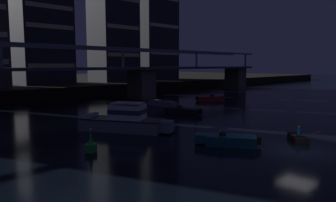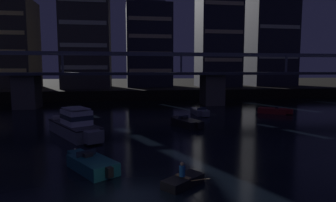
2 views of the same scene
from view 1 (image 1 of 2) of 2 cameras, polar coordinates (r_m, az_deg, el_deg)
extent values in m
plane|color=black|center=(25.81, 22.43, -8.32)|extent=(400.00, 400.00, 0.00)
cube|color=#605B51|center=(61.39, -4.79, 3.13)|extent=(3.60, 4.40, 5.55)
cube|color=#605B51|center=(85.69, 12.05, 3.97)|extent=(3.60, 4.40, 5.55)
cube|color=#3D424C|center=(52.44, -18.55, 5.52)|extent=(102.79, 6.40, 0.45)
cube|color=slate|center=(49.93, -17.20, 9.46)|extent=(102.79, 0.36, 0.36)
cube|color=slate|center=(55.13, -20.02, 9.06)|extent=(102.79, 0.36, 0.36)
cube|color=slate|center=(46.19, -27.93, 7.27)|extent=(0.30, 0.30, 3.20)
cube|color=slate|center=(55.03, -8.09, 7.72)|extent=(0.30, 0.30, 3.20)
cube|color=slate|center=(68.35, 5.17, 7.52)|extent=(0.30, 0.30, 3.20)
cube|color=slate|center=(84.06, 13.79, 7.17)|extent=(0.30, 0.30, 3.20)
cube|color=#282833|center=(76.24, -22.11, 10.50)|extent=(11.00, 11.21, 20.21)
cube|color=beige|center=(70.83, -20.13, 6.01)|extent=(10.12, 0.10, 0.90)
cube|color=beige|center=(70.94, -20.25, 9.27)|extent=(10.12, 0.10, 0.90)
cube|color=beige|center=(71.27, -20.39, 12.52)|extent=(10.12, 0.10, 0.90)
cube|color=beige|center=(71.83, -20.52, 15.72)|extent=(10.12, 0.10, 0.90)
cube|color=#282833|center=(82.97, -9.87, 15.06)|extent=(10.29, 8.59, 33.28)
cube|color=beige|center=(78.55, -7.90, 8.27)|extent=(9.47, 0.10, 0.90)
cube|color=beige|center=(79.04, -7.97, 13.09)|extent=(9.47, 0.10, 0.90)
cube|color=#282833|center=(94.36, -2.85, 15.40)|extent=(11.63, 10.29, 37.51)
cube|color=beige|center=(89.49, -0.56, 8.65)|extent=(10.70, 0.10, 0.90)
cube|color=beige|center=(90.08, -0.57, 13.42)|extent=(10.70, 0.10, 0.90)
cube|color=gray|center=(31.22, -8.29, -4.24)|extent=(6.16, 8.26, 1.20)
cube|color=gray|center=(29.63, -0.24, -4.60)|extent=(1.78, 1.66, 1.04)
cube|color=black|center=(31.12, -8.30, -3.24)|extent=(6.27, 8.36, 0.10)
cube|color=white|center=(30.76, -7.31, -1.93)|extent=(3.39, 3.82, 1.40)
cube|color=#283342|center=(30.76, -7.31, -1.84)|extent=(3.44, 3.87, 0.44)
cube|color=silver|center=(30.65, -7.33, -0.36)|extent=(3.05, 3.44, 0.08)
cube|color=#B7B2A8|center=(32.64, -13.75, -2.50)|extent=(2.11, 1.53, 0.36)
cube|color=maroon|center=(57.22, 7.25, 0.46)|extent=(4.23, 3.73, 0.80)
cube|color=maroon|center=(57.95, 9.53, 0.55)|extent=(1.31, 1.33, 0.70)
cube|color=#283342|center=(57.41, 8.07, 1.05)|extent=(0.86, 1.16, 0.36)
cube|color=#262628|center=(57.35, 7.83, 0.99)|extent=(0.65, 0.69, 0.24)
cube|color=black|center=(56.64, 5.16, 0.53)|extent=(0.50, 0.50, 0.60)
sphere|color=#33D84C|center=(57.99, 9.77, 0.98)|extent=(0.12, 0.12, 0.12)
cube|color=gray|center=(49.70, -1.19, -0.40)|extent=(1.89, 3.95, 0.80)
cube|color=gray|center=(48.02, 0.83, -0.58)|extent=(1.01, 0.92, 0.70)
cube|color=#283342|center=(49.03, -0.49, 0.19)|extent=(1.35, 0.13, 0.36)
cube|color=#262628|center=(49.21, -0.70, 0.14)|extent=(0.57, 0.41, 0.24)
cube|color=black|center=(51.22, -2.89, -0.09)|extent=(0.37, 0.37, 0.60)
sphere|color=#33D84C|center=(47.80, 1.05, -0.10)|extent=(0.12, 0.12, 0.12)
cube|color=black|center=(41.16, 3.11, -1.86)|extent=(3.12, 4.30, 0.80)
cube|color=black|center=(42.05, 0.04, -1.60)|extent=(1.25, 1.20, 0.70)
cube|color=#283342|center=(41.38, 2.01, -0.99)|extent=(1.29, 0.59, 0.36)
cube|color=#262628|center=(41.30, 2.33, -1.09)|extent=(0.67, 0.58, 0.24)
cube|color=black|center=(40.45, 5.97, -1.89)|extent=(0.47, 0.47, 0.60)
sphere|color=beige|center=(42.09, -0.28, -1.00)|extent=(0.12, 0.12, 0.12)
cube|color=#196066|center=(25.91, 11.28, -6.98)|extent=(3.61, 4.27, 0.80)
cube|color=#196066|center=(26.07, 5.95, -6.69)|extent=(1.32, 1.29, 0.70)
cube|color=#283342|center=(25.81, 9.41, -5.67)|extent=(1.19, 0.81, 0.36)
cube|color=#262628|center=(25.81, 9.97, -5.82)|extent=(0.69, 0.64, 0.24)
cube|color=black|center=(25.92, 16.08, -6.88)|extent=(0.50, 0.50, 0.60)
sphere|color=beige|center=(26.00, 5.42, -5.75)|extent=(0.12, 0.12, 0.12)
cylinder|color=green|center=(24.25, -13.75, -8.22)|extent=(0.90, 0.90, 0.60)
cone|color=green|center=(24.06, -13.80, -6.38)|extent=(0.36, 0.36, 1.00)
sphere|color=#F2EAB2|center=(23.94, -13.84, -5.03)|extent=(0.16, 0.16, 0.16)
cube|color=black|center=(29.03, 22.40, -6.22)|extent=(2.72, 2.48, 0.48)
cube|color=#7F6647|center=(28.97, 22.42, -5.69)|extent=(0.77, 0.90, 0.06)
cylinder|color=#1E66B2|center=(28.81, 22.50, -5.09)|extent=(0.32, 0.32, 0.60)
sphere|color=tan|center=(28.74, 22.54, -4.29)|extent=(0.22, 0.22, 0.22)
cylinder|color=olive|center=(29.26, 24.41, -5.53)|extent=(0.99, 1.22, 0.59)
camera|label=2|loc=(23.36, 56.39, 3.76)|focal=30.86mm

